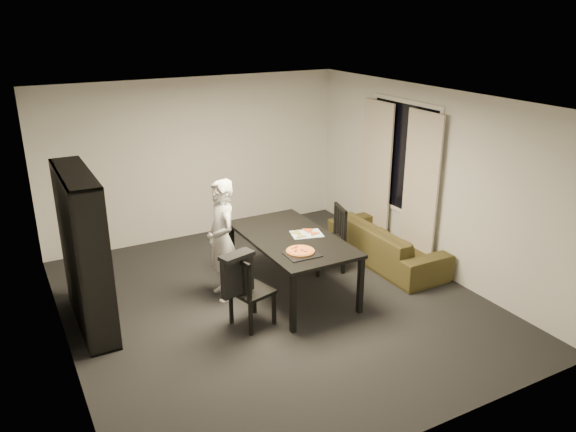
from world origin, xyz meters
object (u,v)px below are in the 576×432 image
person (222,240)px  pepperoni_pizza (300,251)px  chair_right (333,234)px  dining_table (292,242)px  chair_left (246,287)px  sofa (386,243)px  bookshelf (84,251)px  baking_tray (302,254)px

person → pepperoni_pizza: person is taller
pepperoni_pizza → person: bearing=130.3°
pepperoni_pizza → chair_right: bearing=39.6°
dining_table → chair_right: bearing=21.3°
chair_left → chair_right: bearing=-79.0°
dining_table → sofa: bearing=5.6°
chair_right → sofa: (0.85, -0.17, -0.25)m
chair_left → dining_table: bearing=-74.8°
bookshelf → baking_tray: (2.34, -0.99, -0.15)m
baking_tray → chair_left: bearing=177.3°
person → sofa: (2.56, -0.15, -0.50)m
bookshelf → sofa: (4.21, -0.26, -0.65)m
baking_tray → pepperoni_pizza: bearing=83.0°
pepperoni_pizza → sofa: size_ratio=0.17×
dining_table → bookshelf: bearing=170.3°
person → chair_left: bearing=-1.1°
bookshelf → baking_tray: bookshelf is taller
bookshelf → person: bearing=-4.0°
bookshelf → chair_right: 3.39m
dining_table → person: bearing=159.8°
bookshelf → chair_left: 1.92m
bookshelf → person: 1.67m
dining_table → baking_tray: (-0.16, -0.56, 0.08)m
chair_right → pepperoni_pizza: chair_right is taller
chair_left → chair_right: chair_right is taller
bookshelf → pepperoni_pizza: 2.53m
dining_table → chair_left: chair_left is taller
bookshelf → chair_left: (1.61, -0.96, -0.43)m
baking_tray → sofa: (1.87, 0.73, -0.50)m
chair_right → person: size_ratio=0.60×
dining_table → chair_left: size_ratio=2.07×
person → sofa: 2.61m
chair_left → pepperoni_pizza: bearing=-103.5°
sofa → baking_tray: bearing=111.2°
chair_right → pepperoni_pizza: (-1.02, -0.84, 0.27)m
bookshelf → dining_table: (2.50, -0.43, -0.23)m
baking_tray → pepperoni_pizza: size_ratio=1.14×
person → sofa: bearing=88.9°
person → dining_table: bearing=72.0°
person → sofa: size_ratio=0.79×
chair_right → chair_left: bearing=-51.2°
dining_table → pepperoni_pizza: bearing=-107.3°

